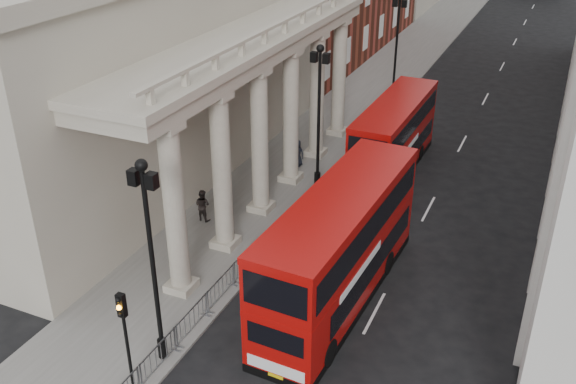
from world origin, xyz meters
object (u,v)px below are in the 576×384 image
Objects in this scene: traffic_light at (124,326)px; bus_near at (340,246)px; pedestrian_a at (219,199)px; lamp_post_south at (151,251)px; lamp_post_north at (397,41)px; bus_far at (394,136)px; pedestrian_b at (202,205)px; lamp_post_mid at (319,108)px; pedestrian_c at (297,153)px.

traffic_light is 9.65m from bus_near.
traffic_light is 2.59× the size of pedestrian_a.
lamp_post_south is 2.71m from traffic_light.
lamp_post_north reaches higher than bus_far.
pedestrian_b is at bearing 109.23° from traffic_light.
lamp_post_north is (0.00, 32.00, 0.00)m from lamp_post_south.
lamp_post_south is 16.00m from lamp_post_mid.
pedestrian_a is at bearing -105.69° from pedestrian_b.
bus_far is 11.55m from pedestrian_a.
lamp_post_mid is 10.95m from bus_near.
bus_far is (3.27, 21.92, -0.78)m from traffic_light.
bus_near is 9.55m from pedestrian_b.
pedestrian_b is at bearing -105.70° from pedestrian_c.
lamp_post_mid is 4.90m from pedestrian_c.
lamp_post_south reaches higher than traffic_light.
lamp_post_mid reaches higher than bus_far.
pedestrian_a is (-6.97, -9.10, -1.38)m from bus_far.
pedestrian_b reaches higher than pedestrian_c.
lamp_post_north reaches higher than pedestrian_a.
pedestrian_c is (-2.13, -14.00, -3.94)m from lamp_post_north.
pedestrian_c is at bearing -159.73° from bus_far.
lamp_post_north is 21.86m from pedestrian_a.
traffic_light is 0.36× the size of bus_near.
lamp_post_mid is (0.00, 16.00, 0.00)m from lamp_post_south.
bus_near is at bearing -79.41° from lamp_post_north.
lamp_post_north is (0.00, 16.00, 0.00)m from lamp_post_mid.
pedestrian_a is at bearing -124.74° from lamp_post_mid.
traffic_light reaches higher than pedestrian_a.
lamp_post_south is at bearing -90.00° from lamp_post_north.
lamp_post_mid is 5.77m from bus_far.
bus_far is at bearing 49.23° from lamp_post_mid.
pedestrian_c is (1.48, 7.20, 0.02)m from pedestrian_a.
lamp_post_south is at bearing -90.00° from lamp_post_mid.
bus_near is (4.68, 8.43, -0.45)m from traffic_light.
traffic_light is at bearing -89.68° from lamp_post_mid.
lamp_post_south is 0.80× the size of bus_far.
lamp_post_south is at bearing -86.11° from pedestrian_c.
pedestrian_c is at bearing 96.74° from lamp_post_south.
lamp_post_south is 4.89× the size of pedestrian_c.
bus_near is 1.15× the size of bus_far.
traffic_light is (0.10, -18.02, -1.80)m from lamp_post_mid.
lamp_post_mid is 0.70× the size of bus_near.
pedestrian_a is 0.98× the size of pedestrian_c.
bus_far is (3.37, 19.91, -2.58)m from lamp_post_south.
pedestrian_c is at bearing 136.75° from lamp_post_mid.
pedestrian_c is (-6.91, 11.59, -1.68)m from bus_near.
lamp_post_mid and lamp_post_north have the same top height.
pedestrian_a is 1.12m from pedestrian_b.
lamp_post_north reaches higher than traffic_light.
bus_far is 5.97m from pedestrian_c.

